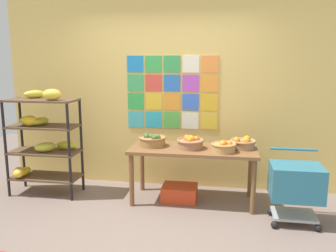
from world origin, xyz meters
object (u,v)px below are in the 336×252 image
Objects in this scene: banana_shelf_unit at (41,136)px; shopping_cart at (296,184)px; fruit_basket_back_left at (152,140)px; fruit_basket_back_right at (190,142)px; display_table at (193,154)px; fruit_basket_centre at (224,147)px; produce_crate_under_table at (180,193)px; fruit_basket_right at (243,143)px.

banana_shelf_unit is 1.79× the size of shopping_cart.
fruit_basket_back_left is 1.02× the size of fruit_basket_back_right.
fruit_basket_centre is (0.38, -0.14, 0.15)m from display_table.
produce_crate_under_table is at bearing 167.07° from fruit_basket_centre.
fruit_basket_right is (0.24, 0.22, 0.00)m from fruit_basket_centre.
fruit_basket_centre is 0.89m from produce_crate_under_table.
display_table is 4.55× the size of fruit_basket_back_left.
fruit_basket_right is at bearing 3.09° from fruit_basket_back_left.
fruit_basket_back_right is 0.67m from fruit_basket_right.
banana_shelf_unit is at bearing 178.18° from fruit_basket_centre.
banana_shelf_unit is at bearing -178.49° from produce_crate_under_table.
fruit_basket_centre is at bearing -137.96° from fruit_basket_right.
banana_shelf_unit is 4.77× the size of fruit_basket_centre.
fruit_basket_centre is at bearing -9.45° from fruit_basket_back_left.
fruit_basket_back_right is at bearing -2.58° from produce_crate_under_table.
fruit_basket_right reaches higher than fruit_basket_centre.
shopping_cart is (0.80, -0.31, -0.32)m from fruit_basket_centre.
fruit_basket_centre is 0.94× the size of fruit_basket_right.
display_table is 1.98× the size of shopping_cart.
fruit_basket_centre is at bearing -1.82° from banana_shelf_unit.
produce_crate_under_table is (-0.80, -0.09, -0.68)m from fruit_basket_right.
shopping_cart is (1.23, -0.43, -0.33)m from fruit_basket_back_right.
banana_shelf_unit is at bearing -177.16° from fruit_basket_back_left.
fruit_basket_back_left is at bearing 175.97° from produce_crate_under_table.
fruit_basket_right reaches higher than fruit_basket_back_left.
display_table is (2.06, 0.06, -0.18)m from banana_shelf_unit.
fruit_basket_centre is 0.68× the size of produce_crate_under_table.
fruit_basket_back_left is 1.82m from shopping_cart.
fruit_basket_back_left is 0.50m from fruit_basket_back_right.
fruit_basket_back_right reaches higher than shopping_cart.
fruit_basket_right is at bearing 42.04° from fruit_basket_centre.
fruit_basket_back_left reaches higher than display_table.
shopping_cart is at bearing -17.66° from produce_crate_under_table.
display_table is 0.56m from produce_crate_under_table.
produce_crate_under_table is at bearing 1.51° from banana_shelf_unit.
fruit_basket_back_right is 0.77× the size of produce_crate_under_table.
fruit_basket_centre reaches higher than display_table.
fruit_basket_back_left is at bearing 178.58° from display_table.
fruit_basket_right is (2.68, 0.14, -0.02)m from banana_shelf_unit.
shopping_cart reaches higher than produce_crate_under_table.
fruit_basket_back_right is (-0.42, 0.12, 0.01)m from fruit_basket_centre.
fruit_basket_back_left reaches higher than shopping_cart.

